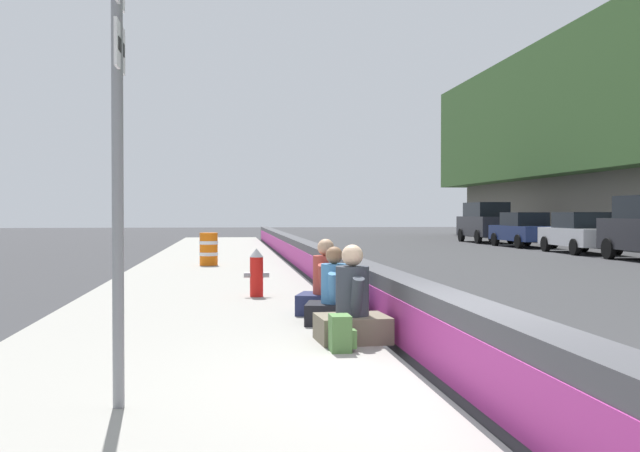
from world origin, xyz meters
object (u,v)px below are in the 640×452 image
at_px(backpack, 341,334).
at_px(parked_car_far, 523,230).
at_px(seated_person_rear, 326,290).
at_px(seated_person_middle, 334,300).
at_px(seated_person_foreground, 352,311).
at_px(route_sign_post, 118,141).
at_px(construction_barrel, 209,249).
at_px(parked_car_midline, 580,233).
at_px(parked_car_farther, 485,222).
at_px(fire_hydrant, 257,272).

relative_size(backpack, parked_car_far, 0.09).
bearing_deg(seated_person_rear, parked_car_far, -29.09).
xyz_separation_m(seated_person_middle, seated_person_rear, (0.98, -0.02, 0.02)).
relative_size(seated_person_foreground, parked_car_far, 0.25).
bearing_deg(seated_person_middle, seated_person_foreground, -179.46).
xyz_separation_m(route_sign_post, construction_barrel, (15.53, -0.28, -1.59)).
bearing_deg(seated_person_middle, route_sign_post, 150.45).
distance_m(parked_car_midline, parked_car_far, 5.66).
height_order(seated_person_rear, parked_car_farther, parked_car_farther).
bearing_deg(parked_car_farther, parked_car_midline, 179.87).
xyz_separation_m(parked_car_far, parked_car_farther, (5.56, -0.09, 0.32)).
relative_size(fire_hydrant, seated_person_middle, 0.83).
bearing_deg(backpack, parked_car_farther, -22.66).
height_order(route_sign_post, seated_person_middle, route_sign_post).
xyz_separation_m(backpack, parked_car_midline, (20.58, -13.25, 0.53)).
bearing_deg(seated_person_rear, construction_barrel, 10.89).
bearing_deg(parked_car_far, parked_car_farther, -0.88).
xyz_separation_m(seated_person_rear, backpack, (-2.95, 0.23, -0.16)).
xyz_separation_m(route_sign_post, parked_car_far, (28.30, -15.26, -1.35)).
bearing_deg(fire_hydrant, backpack, -172.35).
xyz_separation_m(seated_person_foreground, seated_person_middle, (1.38, 0.01, -0.03)).
bearing_deg(route_sign_post, seated_person_foreground, -40.99).
height_order(route_sign_post, fire_hydrant, route_sign_post).
bearing_deg(backpack, parked_car_far, -26.68).
distance_m(route_sign_post, parked_car_farther, 37.18).
distance_m(construction_barrel, parked_car_midline, 16.64).
bearing_deg(parked_car_midline, parked_car_farther, -0.13).
bearing_deg(construction_barrel, seated_person_middle, -170.09).
bearing_deg(fire_hydrant, construction_barrel, 7.56).
distance_m(seated_person_middle, parked_car_far, 27.52).
bearing_deg(construction_barrel, parked_car_farther, -39.42).
height_order(seated_person_rear, parked_car_far, parked_car_far).
xyz_separation_m(parked_car_midline, parked_car_far, (5.66, 0.06, 0.00)).
xyz_separation_m(construction_barrel, parked_car_midline, (7.11, -15.04, 0.24)).
bearing_deg(parked_car_far, seated_person_rear, 150.91).
height_order(seated_person_rear, parked_car_midline, parked_car_midline).
height_order(route_sign_post, parked_car_far, route_sign_post).
distance_m(backpack, parked_car_midline, 24.48).
xyz_separation_m(seated_person_foreground, seated_person_rear, (2.37, -0.00, -0.00)).
relative_size(seated_person_foreground, parked_car_farther, 0.24).
distance_m(seated_person_foreground, seated_person_middle, 1.39).
bearing_deg(route_sign_post, parked_car_far, -28.33).
bearing_deg(fire_hydrant, seated_person_middle, -164.62).
bearing_deg(parked_car_midline, parked_car_far, 0.60).
height_order(fire_hydrant, backpack, fire_hydrant).
bearing_deg(parked_car_farther, construction_barrel, 140.58).
bearing_deg(parked_car_midline, backpack, 147.23).
bearing_deg(seated_person_rear, route_sign_post, 155.34).
bearing_deg(parked_car_far, seated_person_foreground, 153.20).
bearing_deg(seated_person_foreground, parked_car_midline, -33.08).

